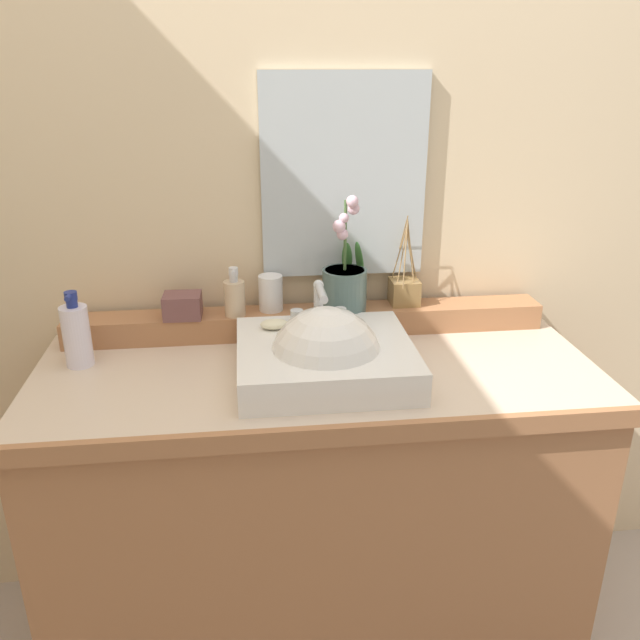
% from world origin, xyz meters
% --- Properties ---
extents(floor, '(3.27, 3.74, 0.10)m').
position_xyz_m(floor, '(0.00, 0.00, -0.05)').
color(floor, '#BBAEA3').
rests_on(floor, ground).
extents(wall_back, '(3.27, 0.20, 2.57)m').
position_xyz_m(wall_back, '(0.00, 0.39, 1.29)').
color(wall_back, beige).
rests_on(wall_back, ground).
extents(vanity_cabinet, '(1.37, 0.58, 0.85)m').
position_xyz_m(vanity_cabinet, '(0.00, -0.00, 0.42)').
color(vanity_cabinet, '#AB7048').
rests_on(vanity_cabinet, ground).
extents(back_ledge, '(1.29, 0.10, 0.07)m').
position_xyz_m(back_ledge, '(0.00, 0.22, 0.88)').
color(back_ledge, '#AB7048').
rests_on(back_ledge, vanity_cabinet).
extents(sink_basin, '(0.41, 0.38, 0.29)m').
position_xyz_m(sink_basin, '(0.02, -0.04, 0.88)').
color(sink_basin, white).
rests_on(sink_basin, vanity_cabinet).
extents(soap_bar, '(0.07, 0.04, 0.02)m').
position_xyz_m(soap_bar, '(-0.10, 0.07, 0.93)').
color(soap_bar, beige).
rests_on(soap_bar, sink_basin).
extents(potted_plant, '(0.12, 0.12, 0.31)m').
position_xyz_m(potted_plant, '(0.10, 0.20, 0.99)').
color(potted_plant, slate).
rests_on(potted_plant, back_ledge).
extents(soap_dispenser, '(0.05, 0.06, 0.13)m').
position_xyz_m(soap_dispenser, '(-0.19, 0.20, 0.96)').
color(soap_dispenser, '#D1B492').
rests_on(soap_dispenser, back_ledge).
extents(tumbler_cup, '(0.06, 0.06, 0.10)m').
position_xyz_m(tumbler_cup, '(-0.10, 0.23, 0.96)').
color(tumbler_cup, white).
rests_on(tumbler_cup, back_ledge).
extents(reed_diffuser, '(0.08, 0.11, 0.25)m').
position_xyz_m(reed_diffuser, '(0.27, 0.24, 0.95)').
color(reed_diffuser, olive).
rests_on(reed_diffuser, back_ledge).
extents(trinket_box, '(0.10, 0.08, 0.06)m').
position_xyz_m(trinket_box, '(-0.33, 0.20, 0.94)').
color(trinket_box, brown).
rests_on(trinket_box, back_ledge).
extents(lotion_bottle, '(0.07, 0.07, 0.19)m').
position_xyz_m(lotion_bottle, '(-0.57, 0.08, 0.92)').
color(lotion_bottle, white).
rests_on(lotion_bottle, vanity_cabinet).
extents(mirror, '(0.43, 0.02, 0.53)m').
position_xyz_m(mirror, '(0.10, 0.28, 1.25)').
color(mirror, silver).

